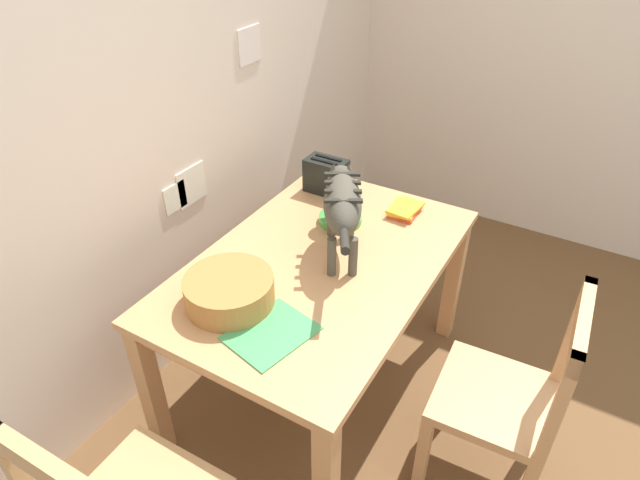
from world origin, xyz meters
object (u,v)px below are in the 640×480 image
(toaster, at_px, (326,176))
(magazine, at_px, (271,333))
(book_stack, at_px, (405,209))
(dining_table, at_px, (320,276))
(coffee_mug, at_px, (341,206))
(wicker_basket, at_px, (229,290))
(wooden_chair_near, at_px, (506,399))
(saucer_bowl, at_px, (340,219))
(cat, at_px, (342,202))

(toaster, bearing_deg, magazine, -160.83)
(book_stack, bearing_deg, dining_table, 163.36)
(coffee_mug, height_order, toaster, toaster)
(book_stack, height_order, wicker_basket, wicker_basket)
(dining_table, distance_m, magazine, 0.47)
(magazine, height_order, wooden_chair_near, wooden_chair_near)
(saucer_bowl, xyz_separation_m, coffee_mug, (0.00, 0.00, 0.06))
(dining_table, height_order, saucer_bowl, saucer_bowl)
(cat, xyz_separation_m, coffee_mug, (0.19, 0.11, -0.15))
(cat, relative_size, saucer_bowl, 3.13)
(toaster, bearing_deg, book_stack, -89.28)
(magazine, relative_size, book_stack, 1.48)
(saucer_bowl, relative_size, magazine, 0.68)
(coffee_mug, height_order, magazine, coffee_mug)
(book_stack, bearing_deg, toaster, 90.72)
(book_stack, xyz_separation_m, wicker_basket, (-0.91, 0.31, 0.04))
(coffee_mug, bearing_deg, toaster, 43.10)
(coffee_mug, bearing_deg, magazine, -169.64)
(wicker_basket, bearing_deg, book_stack, -18.60)
(saucer_bowl, relative_size, coffee_mug, 1.60)
(dining_table, bearing_deg, book_stack, -16.64)
(dining_table, relative_size, book_stack, 7.15)
(saucer_bowl, height_order, book_stack, book_stack)
(wicker_basket, distance_m, toaster, 0.91)
(dining_table, distance_m, coffee_mug, 0.35)
(dining_table, xyz_separation_m, coffee_mug, (0.30, 0.07, 0.17))
(coffee_mug, distance_m, toaster, 0.29)
(saucer_bowl, bearing_deg, wooden_chair_near, -111.96)
(wicker_basket, bearing_deg, wooden_chair_near, -71.59)
(dining_table, xyz_separation_m, magazine, (-0.45, -0.07, 0.09))
(coffee_mug, bearing_deg, saucer_bowl, 180.00)
(toaster, bearing_deg, dining_table, -152.57)
(saucer_bowl, relative_size, book_stack, 1.01)
(saucer_bowl, xyz_separation_m, wooden_chair_near, (-0.36, -0.90, -0.30))
(cat, bearing_deg, dining_table, -138.50)
(saucer_bowl, xyz_separation_m, toaster, (0.22, 0.20, 0.07))
(cat, relative_size, wooden_chair_near, 0.65)
(coffee_mug, distance_m, wicker_basket, 0.70)
(coffee_mug, xyz_separation_m, wicker_basket, (-0.70, 0.08, -0.02))
(dining_table, relative_size, coffee_mug, 11.37)
(cat, height_order, wooden_chair_near, cat)
(book_stack, relative_size, wooden_chair_near, 0.21)
(saucer_bowl, height_order, toaster, toaster)
(dining_table, height_order, wooden_chair_near, wooden_chair_near)
(wooden_chair_near, bearing_deg, cat, 74.41)
(cat, xyz_separation_m, saucer_bowl, (0.19, 0.11, -0.22))
(wooden_chair_near, bearing_deg, toaster, 59.25)
(cat, height_order, toaster, cat)
(dining_table, bearing_deg, wooden_chair_near, -94.59)
(magazine, bearing_deg, coffee_mug, 23.37)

